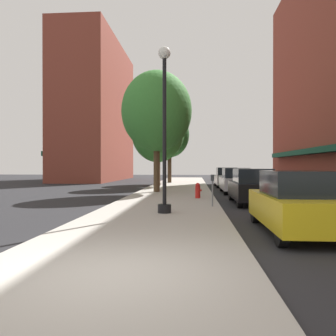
# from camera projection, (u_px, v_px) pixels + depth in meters

# --- Properties ---
(ground_plane) EXTENTS (90.00, 90.00, 0.00)m
(ground_plane) POSITION_uv_depth(u_px,v_px,m) (234.00, 192.00, 22.95)
(ground_plane) COLOR #232326
(sidewalk_slab) EXTENTS (4.80, 50.00, 0.12)m
(sidewalk_slab) POSITION_uv_depth(u_px,v_px,m) (176.00, 190.00, 24.25)
(sidewalk_slab) COLOR #A8A399
(sidewalk_slab) RESTS_ON ground
(building_far_background) EXTENTS (6.80, 18.00, 17.19)m
(building_far_background) POSITION_uv_depth(u_px,v_px,m) (97.00, 112.00, 43.00)
(building_far_background) COLOR brown
(building_far_background) RESTS_ON ground
(lamppost) EXTENTS (0.48, 0.48, 5.90)m
(lamppost) POSITION_uv_depth(u_px,v_px,m) (164.00, 126.00, 12.03)
(lamppost) COLOR black
(lamppost) RESTS_ON sidewalk_slab
(fire_hydrant) EXTENTS (0.33, 0.26, 0.79)m
(fire_hydrant) POSITION_uv_depth(u_px,v_px,m) (198.00, 190.00, 17.61)
(fire_hydrant) COLOR red
(fire_hydrant) RESTS_ON sidewalk_slab
(parking_meter_near) EXTENTS (0.14, 0.09, 1.31)m
(parking_meter_near) POSITION_uv_depth(u_px,v_px,m) (212.00, 186.00, 13.97)
(parking_meter_near) COLOR slate
(parking_meter_near) RESTS_ON sidewalk_slab
(tree_near) EXTENTS (4.44, 4.44, 7.09)m
(tree_near) POSITION_uv_depth(u_px,v_px,m) (158.00, 132.00, 28.37)
(tree_near) COLOR #4C3823
(tree_near) RESTS_ON sidewalk_slab
(tree_mid) EXTENTS (4.54, 4.54, 7.83)m
(tree_mid) POSITION_uv_depth(u_px,v_px,m) (157.00, 111.00, 21.93)
(tree_mid) COLOR #4C3823
(tree_mid) RESTS_ON sidewalk_slab
(tree_far) EXTENTS (3.95, 3.95, 7.07)m
(tree_far) POSITION_uv_depth(u_px,v_px,m) (170.00, 135.00, 33.94)
(tree_far) COLOR #422D1E
(tree_far) RESTS_ON sidewalk_slab
(car_yellow) EXTENTS (1.80, 4.30, 1.66)m
(car_yellow) POSITION_uv_depth(u_px,v_px,m) (297.00, 203.00, 8.95)
(car_yellow) COLOR black
(car_yellow) RESTS_ON ground
(car_black) EXTENTS (1.80, 4.30, 1.66)m
(car_black) POSITION_uv_depth(u_px,v_px,m) (252.00, 187.00, 15.88)
(car_black) COLOR black
(car_black) RESTS_ON ground
(car_silver) EXTENTS (1.80, 4.30, 1.66)m
(car_silver) POSITION_uv_depth(u_px,v_px,m) (235.00, 181.00, 22.28)
(car_silver) COLOR black
(car_silver) RESTS_ON ground
(car_white) EXTENTS (1.80, 4.30, 1.66)m
(car_white) POSITION_uv_depth(u_px,v_px,m) (226.00, 177.00, 28.76)
(car_white) COLOR black
(car_white) RESTS_ON ground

